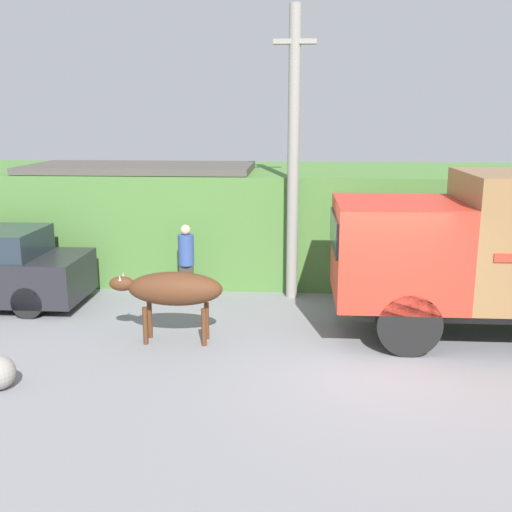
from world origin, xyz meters
TOP-DOWN VIEW (x-y plane):
  - ground_plane at (0.00, 0.00)m, footprint 60.00×60.00m
  - hillside_embankment at (0.00, 6.41)m, footprint 32.00×5.04m
  - building_backdrop at (-5.19, 5.32)m, footprint 5.56×2.70m
  - brown_cow at (-3.47, 0.65)m, footprint 2.05×0.61m
  - pedestrian_on_hill at (-3.71, 3.29)m, footprint 0.39×0.39m
  - utility_pole at (-1.37, 3.59)m, footprint 0.90×0.25m

SIDE VIEW (x-z plane):
  - ground_plane at x=0.00m, z-range 0.00..0.00m
  - pedestrian_on_hill at x=-3.71m, z-range 0.08..1.77m
  - brown_cow at x=-3.47m, z-range 0.33..1.64m
  - hillside_embankment at x=0.00m, z-range 0.00..2.67m
  - building_backdrop at x=-5.19m, z-range 0.01..2.85m
  - utility_pole at x=-1.37m, z-range 0.10..6.37m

